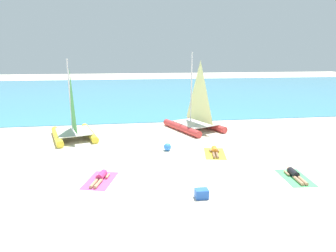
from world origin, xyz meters
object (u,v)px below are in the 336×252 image
cooler_box (202,194)px  towel_left (100,180)px  sailboat_red (195,118)px  sunbather_right (295,174)px  sunbather_left (101,177)px  towel_middle (215,154)px  sunbather_middle (215,151)px  towel_right (295,178)px  beach_ball (167,147)px  sailboat_yellow (73,127)px

cooler_box → towel_left: bearing=151.7°
sailboat_red → sunbather_right: size_ratio=3.50×
sunbather_left → towel_middle: bearing=39.2°
sunbather_middle → sunbather_right: size_ratio=1.00×
towel_middle → towel_right: (2.59, -3.57, 0.00)m
sunbather_left → sailboat_red: bearing=68.0°
beach_ball → sunbather_middle: bearing=-18.4°
sailboat_red → beach_ball: 5.10m
sailboat_yellow → towel_right: (10.76, -7.73, -0.75)m
sunbather_left → towel_middle: (5.94, 2.56, -0.13)m
sailboat_yellow → sunbather_middle: 9.17m
towel_left → sunbather_left: bearing=74.2°
towel_left → cooler_box: bearing=-28.3°
sailboat_yellow → sunbather_middle: bearing=-43.7°
towel_left → sailboat_yellow: bearing=108.1°
towel_middle → beach_ball: (-2.50, 0.90, 0.21)m
sailboat_red → towel_right: sailboat_red is taller
towel_right → sailboat_yellow: bearing=144.3°
towel_left → sunbather_right: 8.60m
towel_left → beach_ball: 4.94m
towel_left → sunbather_left: size_ratio=1.23×
sailboat_red → towel_left: bearing=-150.6°
towel_left → towel_middle: (5.96, 2.63, 0.00)m
sailboat_yellow → towel_left: (2.21, -6.79, -0.75)m
sailboat_red → sunbather_middle: sailboat_red is taller
sunbather_right → cooler_box: (-4.59, -1.25, 0.05)m
towel_left → beach_ball: beach_ball is taller
towel_right → sunbather_right: (0.01, 0.07, 0.13)m
sailboat_yellow → cooler_box: (6.18, -8.92, -0.57)m
sailboat_yellow → sailboat_red: size_ratio=0.92×
towel_middle → cooler_box: cooler_box is taller
cooler_box → sunbather_right: bearing=15.3°
towel_right → sunbather_right: size_ratio=1.21×
cooler_box → beach_ball: bearing=95.2°
towel_left → towel_right: 8.60m
sunbather_middle → sunbather_left: bearing=-144.3°
sailboat_yellow → towel_left: sailboat_yellow is taller
towel_middle → sunbather_right: sunbather_right is taller
sunbather_middle → sunbather_right: same height
towel_right → sunbather_middle: bearing=125.3°
sailboat_red → sunbather_right: 9.11m
towel_left → towel_middle: size_ratio=1.00×
beach_ball → sunbather_right: bearing=-40.8°
sunbather_left → sailboat_yellow: bearing=124.2°
towel_middle → sunbather_right: 4.36m
towel_left → sunbather_middle: (5.97, 2.69, 0.13)m
sailboat_red → sunbather_middle: bearing=-114.1°
towel_left → sunbather_middle: size_ratio=1.22×
sunbather_middle → towel_right: size_ratio=0.82×
sailboat_yellow → sailboat_red: bearing=-9.7°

